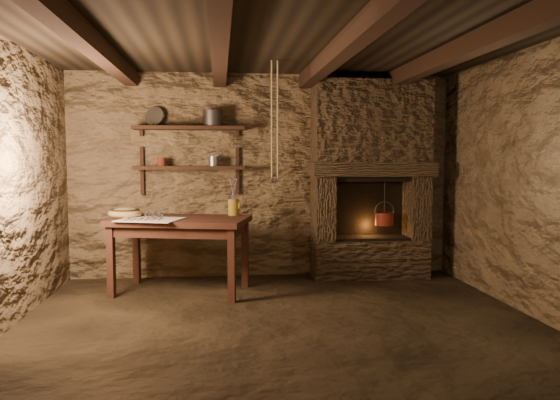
{
  "coord_description": "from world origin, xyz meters",
  "views": [
    {
      "loc": [
        -0.51,
        -4.48,
        1.43
      ],
      "look_at": [
        0.09,
        0.9,
        0.99
      ],
      "focal_mm": 35.0,
      "sensor_mm": 36.0,
      "label": 1
    }
  ],
  "objects": [
    {
      "name": "rusty_tin",
      "position": [
        -1.16,
        1.84,
        1.37
      ],
      "size": [
        0.12,
        0.12,
        0.1
      ],
      "primitive_type": "cylinder",
      "rotation": [
        0.0,
        0.0,
        0.25
      ],
      "color": "#501910",
      "rests_on": "shelf_lower"
    },
    {
      "name": "beam_far_right",
      "position": [
        1.5,
        0.0,
        2.31
      ],
      "size": [
        0.14,
        3.95,
        0.16
      ],
      "primitive_type": "cube",
      "color": "black",
      "rests_on": "ceiling"
    },
    {
      "name": "hearth",
      "position": [
        1.25,
        1.77,
        1.23
      ],
      "size": [
        1.43,
        0.51,
        2.3
      ],
      "color": "#322519",
      "rests_on": "floor"
    },
    {
      "name": "work_table",
      "position": [
        -0.92,
        1.25,
        0.42
      ],
      "size": [
        1.53,
        1.1,
        0.79
      ],
      "rotation": [
        0.0,
        0.0,
        -0.25
      ],
      "color": "#371C13",
      "rests_on": "floor"
    },
    {
      "name": "wooden_bowl",
      "position": [
        -1.5,
        1.36,
        0.83
      ],
      "size": [
        0.44,
        0.44,
        0.12
      ],
      "primitive_type": "ellipsoid",
      "rotation": [
        0.0,
        0.0,
        0.31
      ],
      "color": "olive",
      "rests_on": "work_table"
    },
    {
      "name": "stoneware_jug",
      "position": [
        -0.36,
        1.45,
        0.96
      ],
      "size": [
        0.14,
        0.14,
        0.41
      ],
      "rotation": [
        0.0,
        0.0,
        -0.2
      ],
      "color": "olive",
      "rests_on": "work_table"
    },
    {
      "name": "back_wall",
      "position": [
        0.0,
        2.0,
        1.2
      ],
      "size": [
        4.5,
        0.04,
        2.4
      ],
      "primitive_type": "cube",
      "color": "#4C3923",
      "rests_on": "floor"
    },
    {
      "name": "beam_far_left",
      "position": [
        -1.5,
        0.0,
        2.31
      ],
      "size": [
        0.14,
        3.95,
        0.16
      ],
      "primitive_type": "cube",
      "color": "black",
      "rests_on": "ceiling"
    },
    {
      "name": "ceiling",
      "position": [
        0.0,
        0.0,
        2.4
      ],
      "size": [
        4.5,
        4.0,
        0.04
      ],
      "primitive_type": "cube",
      "color": "black",
      "rests_on": "back_wall"
    },
    {
      "name": "beam_mid_left",
      "position": [
        -0.5,
        0.0,
        2.31
      ],
      "size": [
        0.14,
        3.95,
        0.16
      ],
      "primitive_type": "cube",
      "color": "black",
      "rests_on": "ceiling"
    },
    {
      "name": "pewter_cutlery_row",
      "position": [
        -1.21,
        1.08,
        0.8
      ],
      "size": [
        0.53,
        0.33,
        0.01
      ],
      "primitive_type": null,
      "rotation": [
        0.0,
        0.0,
        -0.31
      ],
      "color": "gray",
      "rests_on": "linen_cloth"
    },
    {
      "name": "shelf_lower",
      "position": [
        -0.85,
        1.84,
        1.3
      ],
      "size": [
        1.25,
        0.3,
        0.04
      ],
      "primitive_type": "cube",
      "color": "black",
      "rests_on": "back_wall"
    },
    {
      "name": "linen_cloth",
      "position": [
        -1.21,
        1.1,
        0.79
      ],
      "size": [
        0.71,
        0.63,
        0.01
      ],
      "primitive_type": "cube",
      "rotation": [
        0.0,
        0.0,
        -0.31
      ],
      "color": "silver",
      "rests_on": "work_table"
    },
    {
      "name": "beam_mid_right",
      "position": [
        0.5,
        0.0,
        2.31
      ],
      "size": [
        0.14,
        3.95,
        0.16
      ],
      "primitive_type": "cube",
      "color": "black",
      "rests_on": "ceiling"
    },
    {
      "name": "shelf_upper",
      "position": [
        -0.85,
        1.84,
        1.75
      ],
      "size": [
        1.25,
        0.3,
        0.04
      ],
      "primitive_type": "cube",
      "color": "black",
      "rests_on": "back_wall"
    },
    {
      "name": "right_wall",
      "position": [
        2.25,
        0.0,
        1.2
      ],
      "size": [
        0.04,
        4.0,
        2.4
      ],
      "primitive_type": "cube",
      "color": "#4C3923",
      "rests_on": "floor"
    },
    {
      "name": "hanging_ropes",
      "position": [
        0.05,
        1.05,
        1.8
      ],
      "size": [
        0.08,
        0.08,
        1.2
      ],
      "primitive_type": null,
      "color": "beige",
      "rests_on": "ceiling"
    },
    {
      "name": "iron_stockpot",
      "position": [
        -0.58,
        1.84,
        1.85
      ],
      "size": [
        0.26,
        0.26,
        0.16
      ],
      "primitive_type": "cylinder",
      "rotation": [
        0.0,
        0.0,
        0.25
      ],
      "color": "#312E2B",
      "rests_on": "shelf_upper"
    },
    {
      "name": "red_pot",
      "position": [
        1.41,
        1.72,
        0.71
      ],
      "size": [
        0.24,
        0.22,
        0.54
      ],
      "rotation": [
        0.0,
        0.0,
        -0.06
      ],
      "color": "maroon",
      "rests_on": "hearth"
    },
    {
      "name": "floor",
      "position": [
        0.0,
        0.0,
        0.0
      ],
      "size": [
        4.5,
        4.5,
        0.0
      ],
      "primitive_type": "plane",
      "color": "black",
      "rests_on": "ground"
    },
    {
      "name": "tin_pan",
      "position": [
        -1.24,
        1.94,
        1.88
      ],
      "size": [
        0.25,
        0.18,
        0.23
      ],
      "primitive_type": "cylinder",
      "rotation": [
        1.26,
        0.0,
        -0.41
      ],
      "color": "gray",
      "rests_on": "shelf_upper"
    },
    {
      "name": "small_kettle",
      "position": [
        -0.58,
        1.84,
        1.37
      ],
      "size": [
        0.18,
        0.15,
        0.17
      ],
      "primitive_type": null,
      "rotation": [
        0.0,
        0.0,
        0.23
      ],
      "color": "gray",
      "rests_on": "shelf_lower"
    },
    {
      "name": "drinking_glasses",
      "position": [
        -1.19,
        1.22,
        0.83
      ],
      "size": [
        0.19,
        0.06,
        0.08
      ],
      "primitive_type": null,
      "color": "white",
      "rests_on": "linen_cloth"
    },
    {
      "name": "front_wall",
      "position": [
        0.0,
        -2.0,
        1.2
      ],
      "size": [
        4.5,
        0.04,
        2.4
      ],
      "primitive_type": "cube",
      "color": "#4C3923",
      "rests_on": "floor"
    }
  ]
}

